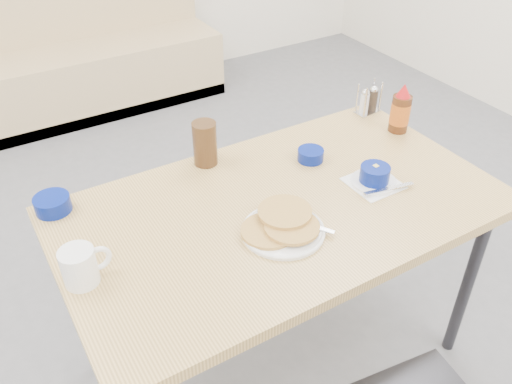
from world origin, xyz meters
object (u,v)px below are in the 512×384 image
amber_tumbler (205,143)px  pancake_plate (283,227)px  dining_table (281,219)px  grits_setting (375,177)px  butter_bowl (311,155)px  coffee_mug (81,266)px  syrup_bottle (400,111)px  condiment_caddy (368,102)px  booth_bench (78,59)px  creamer_bowl (53,204)px

amber_tumbler → pancake_plate: bearing=-86.8°
dining_table → amber_tumbler: amber_tumbler is taller
grits_setting → butter_bowl: size_ratio=1.96×
pancake_plate → amber_tumbler: amber_tumbler is taller
amber_tumbler → coffee_mug: bearing=-147.1°
dining_table → syrup_bottle: bearing=14.3°
butter_bowl → condiment_caddy: bearing=23.0°
grits_setting → condiment_caddy: (0.32, 0.40, 0.02)m
coffee_mug → condiment_caddy: condiment_caddy is taller
pancake_plate → amber_tumbler: 0.46m
condiment_caddy → syrup_bottle: size_ratio=0.66×
pancake_plate → grits_setting: bearing=6.9°
booth_bench → pancake_plate: 2.68m
amber_tumbler → creamer_bowl: bearing=-180.0°
coffee_mug → amber_tumbler: 0.64m
booth_bench → pancake_plate: booth_bench is taller
pancake_plate → creamer_bowl: 0.72m
dining_table → syrup_bottle: (0.64, 0.16, 0.15)m
grits_setting → creamer_bowl: grits_setting is taller
butter_bowl → syrup_bottle: (0.41, -0.00, 0.06)m
pancake_plate → butter_bowl: (0.30, 0.28, 0.00)m
grits_setting → creamer_bowl: bearing=157.0°
amber_tumbler → syrup_bottle: syrup_bottle is taller
amber_tumbler → syrup_bottle: 0.76m
butter_bowl → amber_tumbler: (-0.33, 0.17, 0.06)m
butter_bowl → pancake_plate: bearing=-137.4°
pancake_plate → dining_table: bearing=57.2°
creamer_bowl → butter_bowl: size_ratio=1.21×
coffee_mug → grits_setting: 0.96m
pancake_plate → coffee_mug: bearing=169.6°
dining_table → booth_bench: bearing=90.0°
syrup_bottle → coffee_mug: bearing=-172.3°
booth_bench → butter_bowl: booth_bench is taller
dining_table → grits_setting: size_ratio=7.74×
dining_table → amber_tumbler: 0.38m
booth_bench → creamer_bowl: 2.32m
syrup_bottle → butter_bowl: bearing=179.8°
butter_bowl → booth_bench: bearing=95.5°
amber_tumbler → condiment_caddy: 0.74m
booth_bench → butter_bowl: (0.23, -2.37, 0.43)m
pancake_plate → condiment_caddy: (0.71, 0.45, 0.03)m
butter_bowl → syrup_bottle: size_ratio=0.48×
dining_table → butter_bowl: size_ratio=15.15×
pancake_plate → butter_bowl: size_ratio=2.71×
dining_table → condiment_caddy: bearing=28.0°
dining_table → syrup_bottle: 0.68m
pancake_plate → butter_bowl: 0.41m
grits_setting → coffee_mug: bearing=176.7°
condiment_caddy → pancake_plate: bearing=-153.3°
dining_table → coffee_mug: 0.65m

